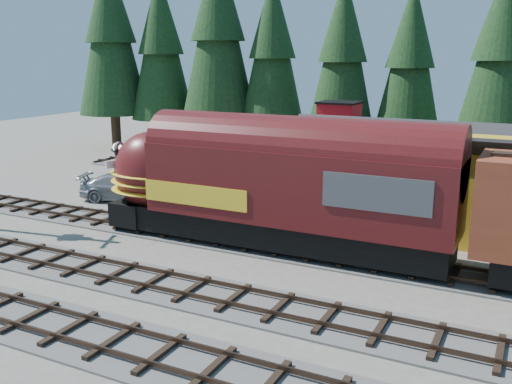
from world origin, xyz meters
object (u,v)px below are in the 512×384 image
at_px(caboose, 325,147).
at_px(pickup_truck_a, 188,186).
at_px(pickup_truck_b, 125,187).
at_px(depot, 388,169).
at_px(locomotive, 260,190).

xyz_separation_m(caboose, pickup_truck_a, (-5.71, -8.51, -1.65)).
bearing_deg(pickup_truck_b, caboose, -63.80).
distance_m(depot, pickup_truck_b, 15.99).
bearing_deg(locomotive, caboose, 97.86).
distance_m(caboose, pickup_truck_a, 10.38).
relative_size(caboose, pickup_truck_b, 1.83).
xyz_separation_m(depot, pickup_truck_b, (-15.68, -2.29, -2.15)).
height_order(locomotive, pickup_truck_a, locomotive).
height_order(depot, pickup_truck_a, depot).
distance_m(depot, caboose, 9.75).
xyz_separation_m(depot, locomotive, (-4.29, -6.50, -0.23)).
bearing_deg(locomotive, pickup_truck_a, 144.31).
xyz_separation_m(depot, pickup_truck_a, (-11.93, -1.01, -1.98)).
xyz_separation_m(locomotive, pickup_truck_a, (-7.64, 5.49, -1.75)).
height_order(locomotive, pickup_truck_b, locomotive).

